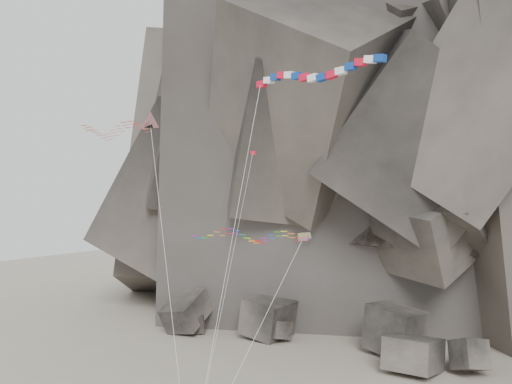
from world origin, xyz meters
The scene contains 6 objects.
headland centered at (0.00, 70.00, 42.00)m, with size 110.00×70.00×84.00m, color #5A524A, non-canonical shape.
boulder_field centered at (6.57, 34.84, 2.50)m, with size 69.54×17.07×8.53m.
delta_kite centered at (-12.07, 1.75, 27.61)m, with size 20.31×8.50×27.30m.
banner_kite centered at (9.56, 1.90, 30.54)m, with size 12.16×9.28×29.57m.
parafoil_kite centered at (1.90, 3.56, 17.88)m, with size 11.93×9.82×16.70m.
pennant_kite centered at (2.50, 2.01, 18.70)m, with size 1.62×10.53×23.48m.
Camera 1 is at (29.05, -37.19, 21.75)m, focal length 40.00 mm.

